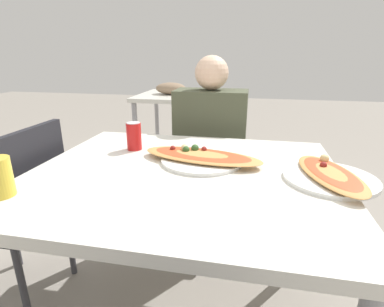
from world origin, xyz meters
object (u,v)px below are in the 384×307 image
at_px(dining_table, 184,188).
at_px(soda_can, 134,136).
at_px(pizza_main, 201,157).
at_px(chair_far_seated, 212,158).
at_px(pizza_second, 330,176).
at_px(chair_side_left, 19,206).
at_px(person_seated, 210,137).

bearing_deg(dining_table, soda_can, 142.23).
relative_size(dining_table, pizza_main, 2.20).
height_order(chair_far_seated, pizza_second, chair_far_seated).
distance_m(dining_table, pizza_main, 0.15).
bearing_deg(pizza_second, chair_side_left, -179.46).
relative_size(person_seated, soda_can, 9.03).
height_order(chair_side_left, pizza_second, chair_side_left).
distance_m(chair_side_left, person_seated, 1.05).
bearing_deg(dining_table, pizza_main, 69.28).
height_order(chair_side_left, pizza_main, chair_side_left).
bearing_deg(chair_far_seated, soda_can, 64.65).
relative_size(chair_far_seated, pizza_main, 1.64).
bearing_deg(chair_far_seated, pizza_second, 122.89).
xyz_separation_m(chair_side_left, soda_can, (0.48, 0.21, 0.30)).
xyz_separation_m(chair_far_seated, chair_side_left, (-0.77, -0.80, 0.00)).
distance_m(dining_table, chair_far_seated, 0.83).
height_order(soda_can, pizza_second, soda_can).
distance_m(chair_far_seated, chair_side_left, 1.11).
bearing_deg(pizza_main, pizza_second, -12.01).
bearing_deg(chair_far_seated, dining_table, 89.88).
bearing_deg(person_seated, pizza_main, 94.28).
xyz_separation_m(dining_table, pizza_main, (0.05, 0.12, 0.09)).
xyz_separation_m(pizza_main, soda_can, (-0.33, 0.10, 0.04)).
bearing_deg(chair_far_seated, chair_side_left, 46.38).
bearing_deg(soda_can, chair_far_seated, 64.65).
height_order(person_seated, pizza_second, person_seated).
height_order(chair_far_seated, pizza_main, chair_far_seated).
relative_size(pizza_main, soda_can, 4.16).
bearing_deg(pizza_main, chair_side_left, -172.15).
distance_m(chair_far_seated, person_seated, 0.21).
height_order(person_seated, pizza_main, person_seated).
height_order(chair_far_seated, chair_side_left, same).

